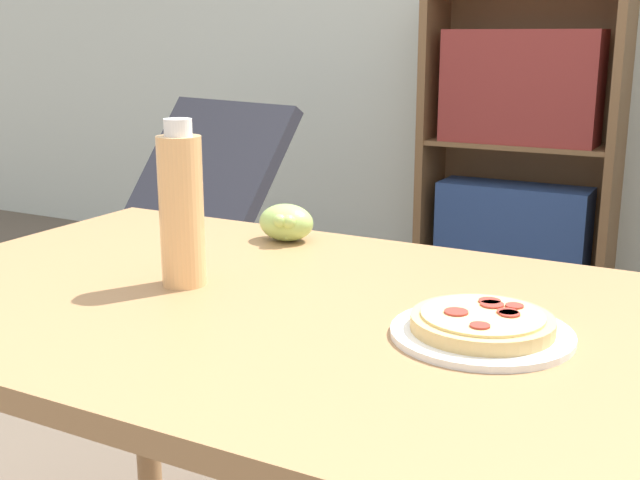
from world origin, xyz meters
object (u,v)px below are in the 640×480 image
drink_bottle (181,208)px  lounge_chair_near (170,267)px  pizza_on_plate (482,327)px  bookshelf (518,158)px  grape_bunch (287,223)px

drink_bottle → lounge_chair_near: (-1.06, 1.25, -0.57)m
pizza_on_plate → bookshelf: (-0.58, 2.41, -0.12)m
grape_bunch → drink_bottle: size_ratio=0.42×
pizza_on_plate → drink_bottle: drink_bottle is taller
pizza_on_plate → lounge_chair_near: bearing=141.3°
grape_bunch → bookshelf: 2.08m
drink_bottle → bookshelf: size_ratio=0.20×
grape_bunch → pizza_on_plate: bearing=-33.1°
lounge_chair_near → bookshelf: bearing=63.6°
drink_bottle → pizza_on_plate: bearing=0.0°
bookshelf → pizza_on_plate: bearing=-76.4°
drink_bottle → lounge_chair_near: size_ratio=0.30×
lounge_chair_near → bookshelf: size_ratio=0.67×
pizza_on_plate → drink_bottle: size_ratio=0.92×
grape_bunch → lounge_chair_near: size_ratio=0.13×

